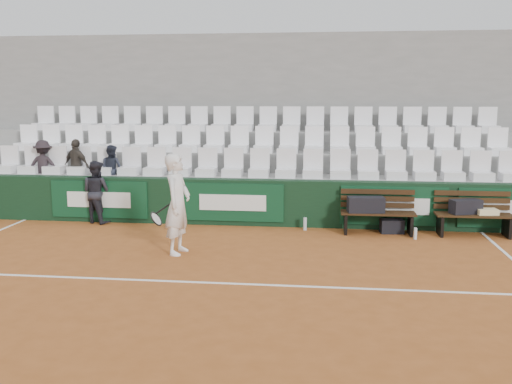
{
  "coord_description": "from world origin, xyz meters",
  "views": [
    {
      "loc": [
        1.73,
        -8.1,
        2.78
      ],
      "look_at": [
        0.48,
        2.4,
        1.0
      ],
      "focal_mm": 40.0,
      "sensor_mm": 36.0,
      "label": 1
    }
  ],
  "objects_px": {
    "bench_left": "(378,223)",
    "sports_bag_left": "(366,205)",
    "sports_bag_ground": "(392,226)",
    "tennis_player": "(178,204)",
    "spectator_b": "(76,147)",
    "ball_kid": "(97,192)",
    "spectator_a": "(43,147)",
    "water_bottle_near": "(305,224)",
    "sports_bag_right": "(466,207)",
    "water_bottle_far": "(415,234)",
    "bench_right": "(473,225)",
    "spectator_c": "(111,150)"
  },
  "relations": [
    {
      "from": "ball_kid",
      "to": "bench_right",
      "type": "bearing_deg",
      "value": -159.66
    },
    {
      "from": "ball_kid",
      "to": "sports_bag_ground",
      "type": "bearing_deg",
      "value": -159.58
    },
    {
      "from": "bench_right",
      "to": "spectator_c",
      "type": "relative_size",
      "value": 1.33
    },
    {
      "from": "bench_left",
      "to": "spectator_c",
      "type": "xyz_separation_m",
      "value": [
        -5.99,
        1.01,
        1.34
      ]
    },
    {
      "from": "sports_bag_right",
      "to": "spectator_a",
      "type": "relative_size",
      "value": 0.5
    },
    {
      "from": "sports_bag_ground",
      "to": "tennis_player",
      "type": "relative_size",
      "value": 0.26
    },
    {
      "from": "sports_bag_right",
      "to": "spectator_c",
      "type": "bearing_deg",
      "value": 173.03
    },
    {
      "from": "bench_right",
      "to": "ball_kid",
      "type": "relative_size",
      "value": 1.08
    },
    {
      "from": "sports_bag_right",
      "to": "ball_kid",
      "type": "bearing_deg",
      "value": 178.23
    },
    {
      "from": "sports_bag_ground",
      "to": "tennis_player",
      "type": "height_order",
      "value": "tennis_player"
    },
    {
      "from": "sports_bag_ground",
      "to": "spectator_b",
      "type": "distance_m",
      "value": 7.35
    },
    {
      "from": "bench_left",
      "to": "tennis_player",
      "type": "xyz_separation_m",
      "value": [
        -3.68,
        -1.93,
        0.67
      ]
    },
    {
      "from": "ball_kid",
      "to": "spectator_b",
      "type": "xyz_separation_m",
      "value": [
        -0.74,
        0.7,
        0.93
      ]
    },
    {
      "from": "bench_left",
      "to": "spectator_a",
      "type": "height_order",
      "value": "spectator_a"
    },
    {
      "from": "bench_right",
      "to": "tennis_player",
      "type": "relative_size",
      "value": 0.84
    },
    {
      "from": "sports_bag_left",
      "to": "sports_bag_right",
      "type": "relative_size",
      "value": 1.2
    },
    {
      "from": "sports_bag_right",
      "to": "ball_kid",
      "type": "height_order",
      "value": "ball_kid"
    },
    {
      "from": "bench_left",
      "to": "water_bottle_near",
      "type": "relative_size",
      "value": 5.59
    },
    {
      "from": "spectator_a",
      "to": "spectator_b",
      "type": "relative_size",
      "value": 0.97
    },
    {
      "from": "bench_left",
      "to": "spectator_a",
      "type": "relative_size",
      "value": 1.23
    },
    {
      "from": "spectator_b",
      "to": "ball_kid",
      "type": "bearing_deg",
      "value": 159.03
    },
    {
      "from": "water_bottle_near",
      "to": "water_bottle_far",
      "type": "height_order",
      "value": "water_bottle_near"
    },
    {
      "from": "bench_right",
      "to": "tennis_player",
      "type": "xyz_separation_m",
      "value": [
        -5.57,
        -1.96,
        0.67
      ]
    },
    {
      "from": "spectator_a",
      "to": "ball_kid",
      "type": "bearing_deg",
      "value": 147.12
    },
    {
      "from": "bench_left",
      "to": "sports_bag_right",
      "type": "bearing_deg",
      "value": 2.09
    },
    {
      "from": "sports_bag_right",
      "to": "water_bottle_far",
      "type": "height_order",
      "value": "sports_bag_right"
    },
    {
      "from": "water_bottle_far",
      "to": "spectator_a",
      "type": "distance_m",
      "value": 8.6
    },
    {
      "from": "water_bottle_near",
      "to": "tennis_player",
      "type": "distance_m",
      "value": 3.11
    },
    {
      "from": "ball_kid",
      "to": "spectator_c",
      "type": "bearing_deg",
      "value": -75.89
    },
    {
      "from": "sports_bag_right",
      "to": "spectator_a",
      "type": "height_order",
      "value": "spectator_a"
    },
    {
      "from": "sports_bag_ground",
      "to": "water_bottle_far",
      "type": "relative_size",
      "value": 2.01
    },
    {
      "from": "bench_right",
      "to": "spectator_a",
      "type": "bearing_deg",
      "value": 174.15
    },
    {
      "from": "bench_left",
      "to": "ball_kid",
      "type": "distance_m",
      "value": 6.12
    },
    {
      "from": "water_bottle_near",
      "to": "sports_bag_ground",
      "type": "bearing_deg",
      "value": -1.31
    },
    {
      "from": "bench_left",
      "to": "spectator_b",
      "type": "bearing_deg",
      "value": 171.61
    },
    {
      "from": "water_bottle_far",
      "to": "spectator_c",
      "type": "distance_m",
      "value": 6.99
    },
    {
      "from": "spectator_c",
      "to": "sports_bag_ground",
      "type": "bearing_deg",
      "value": -168.74
    },
    {
      "from": "bench_left",
      "to": "spectator_c",
      "type": "height_order",
      "value": "spectator_c"
    },
    {
      "from": "tennis_player",
      "to": "spectator_b",
      "type": "distance_m",
      "value": 4.38
    },
    {
      "from": "sports_bag_right",
      "to": "bench_left",
      "type": "bearing_deg",
      "value": -177.91
    },
    {
      "from": "sports_bag_ground",
      "to": "sports_bag_right",
      "type": "bearing_deg",
      "value": -1.26
    },
    {
      "from": "sports_bag_right",
      "to": "sports_bag_left",
      "type": "bearing_deg",
      "value": -177.21
    },
    {
      "from": "sports_bag_ground",
      "to": "water_bottle_near",
      "type": "height_order",
      "value": "sports_bag_ground"
    },
    {
      "from": "water_bottle_far",
      "to": "sports_bag_right",
      "type": "bearing_deg",
      "value": 23.83
    },
    {
      "from": "ball_kid",
      "to": "sports_bag_right",
      "type": "bearing_deg",
      "value": -159.46
    },
    {
      "from": "sports_bag_right",
      "to": "water_bottle_near",
      "type": "height_order",
      "value": "sports_bag_right"
    },
    {
      "from": "sports_bag_ground",
      "to": "sports_bag_left",
      "type": "bearing_deg",
      "value": -166.88
    },
    {
      "from": "water_bottle_far",
      "to": "tennis_player",
      "type": "bearing_deg",
      "value": -160.64
    },
    {
      "from": "sports_bag_left",
      "to": "tennis_player",
      "type": "height_order",
      "value": "tennis_player"
    },
    {
      "from": "bench_left",
      "to": "sports_bag_left",
      "type": "distance_m",
      "value": 0.46
    }
  ]
}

